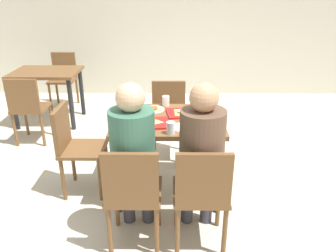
# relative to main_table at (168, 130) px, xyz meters

# --- Properties ---
(ground_plane) EXTENTS (10.00, 10.00, 0.02)m
(ground_plane) POSITION_rel_main_table_xyz_m (0.00, 0.00, -0.65)
(ground_plane) COLOR beige
(back_wall) EXTENTS (10.00, 0.10, 2.80)m
(back_wall) POSITION_rel_main_table_xyz_m (0.00, 3.20, 0.76)
(back_wall) COLOR beige
(back_wall) RESTS_ON ground_plane
(main_table) EXTENTS (0.98, 0.79, 0.75)m
(main_table) POSITION_rel_main_table_xyz_m (0.00, 0.00, 0.00)
(main_table) COLOR brown
(main_table) RESTS_ON ground_plane
(chair_near_left) EXTENTS (0.40, 0.40, 0.86)m
(chair_near_left) POSITION_rel_main_table_xyz_m (-0.24, -0.78, -0.14)
(chair_near_left) COLOR brown
(chair_near_left) RESTS_ON ground_plane
(chair_near_right) EXTENTS (0.40, 0.40, 0.86)m
(chair_near_right) POSITION_rel_main_table_xyz_m (0.24, -0.78, -0.14)
(chair_near_right) COLOR brown
(chair_near_right) RESTS_ON ground_plane
(chair_far_side) EXTENTS (0.40, 0.40, 0.86)m
(chair_far_side) POSITION_rel_main_table_xyz_m (0.00, 0.78, -0.14)
(chair_far_side) COLOR brown
(chair_far_side) RESTS_ON ground_plane
(chair_left_end) EXTENTS (0.40, 0.40, 0.86)m
(chair_left_end) POSITION_rel_main_table_xyz_m (-0.87, 0.00, -0.14)
(chair_left_end) COLOR brown
(chair_left_end) RESTS_ON ground_plane
(person_in_red) EXTENTS (0.32, 0.42, 1.27)m
(person_in_red) POSITION_rel_main_table_xyz_m (-0.24, -0.64, 0.11)
(person_in_red) COLOR #383842
(person_in_red) RESTS_ON ground_plane
(person_in_brown_jacket) EXTENTS (0.32, 0.42, 1.27)m
(person_in_brown_jacket) POSITION_rel_main_table_xyz_m (0.24, -0.64, 0.11)
(person_in_brown_jacket) COLOR #383842
(person_in_brown_jacket) RESTS_ON ground_plane
(tray_red_near) EXTENTS (0.38, 0.29, 0.02)m
(tray_red_near) POSITION_rel_main_table_xyz_m (-0.17, -0.14, 0.12)
(tray_red_near) COLOR red
(tray_red_near) RESTS_ON main_table
(tray_red_far) EXTENTS (0.39, 0.31, 0.02)m
(tray_red_far) POSITION_rel_main_table_xyz_m (0.17, 0.12, 0.12)
(tray_red_far) COLOR red
(tray_red_far) RESTS_ON main_table
(paper_plate_center) EXTENTS (0.22, 0.22, 0.01)m
(paper_plate_center) POSITION_rel_main_table_xyz_m (-0.15, 0.22, 0.12)
(paper_plate_center) COLOR white
(paper_plate_center) RESTS_ON main_table
(paper_plate_near_edge) EXTENTS (0.22, 0.22, 0.01)m
(paper_plate_near_edge) POSITION_rel_main_table_xyz_m (0.15, -0.22, 0.12)
(paper_plate_near_edge) COLOR white
(paper_plate_near_edge) RESTS_ON main_table
(pizza_slice_a) EXTENTS (0.23, 0.18, 0.02)m
(pizza_slice_a) POSITION_rel_main_table_xyz_m (-0.18, -0.12, 0.14)
(pizza_slice_a) COLOR #DBAD60
(pizza_slice_a) RESTS_ON tray_red_near
(pizza_slice_b) EXTENTS (0.25, 0.24, 0.02)m
(pizza_slice_b) POSITION_rel_main_table_xyz_m (0.15, 0.11, 0.14)
(pizza_slice_b) COLOR tan
(pizza_slice_b) RESTS_ON tray_red_far
(pizza_slice_c) EXTENTS (0.20, 0.21, 0.02)m
(pizza_slice_c) POSITION_rel_main_table_xyz_m (-0.16, 0.21, 0.13)
(pizza_slice_c) COLOR tan
(pizza_slice_c) RESTS_ON paper_plate_center
(plastic_cup_a) EXTENTS (0.07, 0.07, 0.10)m
(plastic_cup_a) POSITION_rel_main_table_xyz_m (-0.02, 0.33, 0.16)
(plastic_cup_a) COLOR white
(plastic_cup_a) RESTS_ON main_table
(plastic_cup_b) EXTENTS (0.07, 0.07, 0.10)m
(plastic_cup_b) POSITION_rel_main_table_xyz_m (0.02, -0.33, 0.16)
(plastic_cup_b) COLOR white
(plastic_cup_b) RESTS_ON main_table
(soda_can) EXTENTS (0.07, 0.07, 0.12)m
(soda_can) POSITION_rel_main_table_xyz_m (0.41, 0.02, 0.18)
(soda_can) COLOR #B7BCC6
(soda_can) RESTS_ON main_table
(condiment_bottle) EXTENTS (0.06, 0.06, 0.16)m
(condiment_bottle) POSITION_rel_main_table_xyz_m (-0.32, 0.22, 0.19)
(condiment_bottle) COLOR orange
(condiment_bottle) RESTS_ON main_table
(foil_bundle) EXTENTS (0.10, 0.10, 0.10)m
(foil_bundle) POSITION_rel_main_table_xyz_m (-0.41, -0.02, 0.16)
(foil_bundle) COLOR silver
(foil_bundle) RESTS_ON main_table
(background_table) EXTENTS (0.90, 0.70, 0.75)m
(background_table) POSITION_rel_main_table_xyz_m (-1.71, 1.77, -0.01)
(background_table) COLOR brown
(background_table) RESTS_ON ground_plane
(background_chair_near) EXTENTS (0.40, 0.40, 0.86)m
(background_chair_near) POSITION_rel_main_table_xyz_m (-1.71, 1.04, -0.14)
(background_chair_near) COLOR brown
(background_chair_near) RESTS_ON ground_plane
(background_chair_far) EXTENTS (0.40, 0.40, 0.86)m
(background_chair_far) POSITION_rel_main_table_xyz_m (-1.71, 2.50, -0.14)
(background_chair_far) COLOR brown
(background_chair_far) RESTS_ON ground_plane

